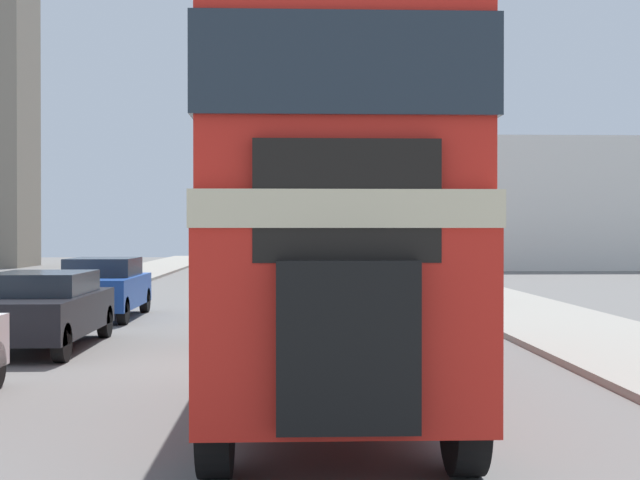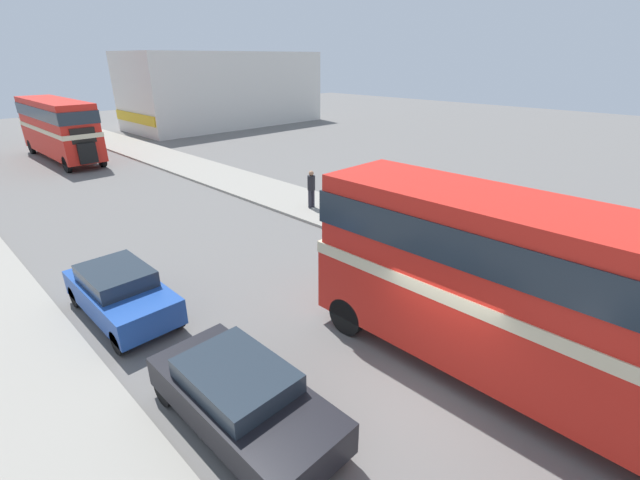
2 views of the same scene
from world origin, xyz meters
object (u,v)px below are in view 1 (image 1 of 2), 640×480
Objects in this scene: bus_distant at (303,225)px; pedestrian_walking at (490,266)px; double_decker_bus at (320,203)px; car_parked_mid at (40,308)px; car_parked_far at (103,287)px.

bus_distant is 20.94m from pedestrian_walking.
double_decker_bus is 2.58× the size of car_parked_mid.
double_decker_bus is at bearing -90.70° from bus_distant.
double_decker_bus is 1.09× the size of bus_distant.
bus_distant is at bearing 103.34° from pedestrian_walking.
car_parked_mid is 2.39× the size of pedestrian_walking.
double_decker_bus reaches higher than pedestrian_walking.
car_parked_far is 2.22× the size of pedestrian_walking.
car_parked_far is at bearing -164.62° from pedestrian_walking.
car_parked_mid is 5.66m from car_parked_far.
bus_distant is 2.37× the size of car_parked_mid.
double_decker_bus is at bearing -62.80° from car_parked_far.
double_decker_bus reaches higher than car_parked_mid.
bus_distant is 2.55× the size of car_parked_far.
car_parked_mid is at bearing 141.25° from double_decker_bus.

